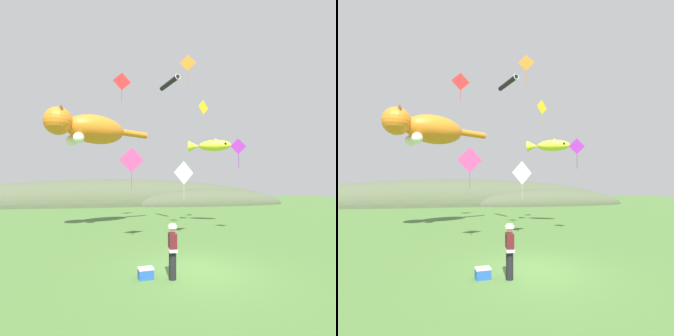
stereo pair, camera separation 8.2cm
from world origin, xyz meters
TOP-DOWN VIEW (x-y plane):
  - ground_plane at (0.00, 0.00)m, footprint 120.00×120.00m
  - distant_hill_ridge at (2.27, 33.26)m, footprint 55.92×12.24m
  - festival_attendant at (-1.05, -0.56)m, footprint 0.30×0.44m
  - kite_spool at (-1.84, 0.19)m, footprint 0.12×0.20m
  - picnic_cooler at (-1.88, -0.28)m, footprint 0.51×0.36m
  - kite_giant_cat at (-4.21, 10.58)m, footprint 7.57×4.32m
  - kite_fish_windsock at (4.99, 9.95)m, footprint 3.35×2.37m
  - kite_tube_streamer at (1.71, 10.02)m, footprint 0.98×2.72m
  - kite_diamond_violet at (5.07, 5.78)m, footprint 0.99×0.25m
  - kite_diamond_gold at (4.69, 10.53)m, footprint 1.07×0.57m
  - kite_diamond_red at (-1.71, 12.49)m, footprint 1.52×0.16m
  - kite_diamond_orange at (1.81, 6.02)m, footprint 0.94×0.37m
  - kite_diamond_pink at (-1.69, 5.34)m, footprint 1.39×0.15m
  - kite_diamond_white at (1.57, 6.18)m, footprint 1.36×0.44m

SIDE VIEW (x-z plane):
  - ground_plane at x=0.00m, z-range 0.00..0.00m
  - distant_hill_ridge at x=2.27m, z-range -4.12..4.12m
  - kite_spool at x=-1.84m, z-range 0.00..0.20m
  - picnic_cooler at x=-1.88m, z-range 0.00..0.36m
  - festival_attendant at x=-1.05m, z-range 0.07..1.84m
  - kite_diamond_white at x=1.57m, z-range 2.64..4.96m
  - kite_diamond_pink at x=-1.69m, z-range 3.28..5.57m
  - kite_diamond_violet at x=5.07m, z-range 4.54..6.45m
  - kite_fish_windsock at x=4.99m, z-range 5.68..6.70m
  - kite_giant_cat at x=-4.21m, z-range 5.91..8.39m
  - kite_diamond_gold at x=4.69m, z-range 8.33..10.43m
  - kite_diamond_orange at x=1.81m, z-range 9.68..11.58m
  - kite_tube_streamer at x=1.71m, z-range 10.71..11.15m
  - kite_diamond_red at x=-1.71m, z-range 10.45..12.87m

